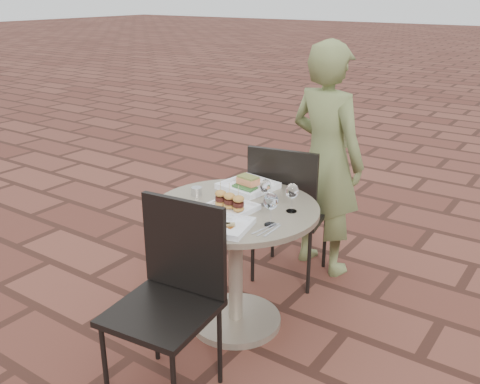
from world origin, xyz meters
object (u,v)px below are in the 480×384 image
Objects in this scene: chair_far at (287,204)px; plate_salmon at (248,185)px; diner at (326,160)px; cafe_table at (236,248)px; plate_tuna at (224,225)px; chair_near at (172,284)px; plate_sliders at (229,205)px.

plate_salmon is at bearing 63.79° from chair_far.
diner reaches higher than plate_salmon.
cafe_table is at bearing -69.58° from plate_salmon.
plate_tuna is (0.03, -1.17, -0.03)m from diner.
plate_tuna is at bearing -65.83° from cafe_table.
chair_far is 0.41m from diner.
chair_near is 2.95× the size of plate_salmon.
chair_far reaches higher than cafe_table.
diner is at bearing 91.56° from plate_tuna.
chair_near is 0.60× the size of diner.
chair_near is 3.60× the size of plate_sliders.
chair_far is at bearing 74.95° from plate_salmon.
plate_tuna is at bearing 87.67° from chair_far.
plate_salmon is (-0.08, -0.32, 0.20)m from chair_far.
cafe_table is 0.97× the size of chair_far.
chair_far is 0.60× the size of diner.
chair_far is 0.87m from plate_tuna.
plate_salmon is at bearing 107.75° from plate_sliders.
cafe_table is at bearing 80.34° from chair_far.
chair_far is 3.25× the size of plate_tuna.
diner is at bearing -117.80° from chair_far.
plate_sliders is (-0.08, -0.98, -0.01)m from diner.
diner is (0.08, 0.91, 0.29)m from cafe_table.
chair_near is at bearing -85.25° from plate_sliders.
diner is at bearing 84.79° from cafe_table.
plate_salmon reaches higher than plate_tuna.
plate_salmon is (-0.18, -0.65, -0.02)m from diner.
cafe_table is 0.58× the size of diner.
chair_near reaches higher than plate_tuna.
chair_far is 0.68m from plate_sliders.
chair_far is (-0.02, 0.58, 0.07)m from cafe_table.
chair_near is 0.38m from plate_tuna.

